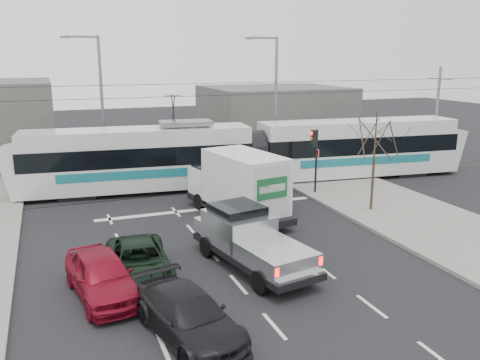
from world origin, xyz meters
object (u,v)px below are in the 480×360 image
object	(u,v)px
tram	(254,153)
red_car	(102,275)
green_car	(139,261)
navy_pickup	(262,183)
bare_tree	(375,138)
dark_car	(189,315)
silver_pickup	(248,238)
box_truck	(239,186)
street_lamp_near	(273,95)
street_lamp_far	(99,97)
traffic_signal	(315,147)

from	to	relation	value
tram	red_car	size ratio (longest dim) A/B	6.16
green_car	navy_pickup	bearing A→B (deg)	47.11
bare_tree	green_car	distance (m)	13.34
bare_tree	dark_car	bearing A→B (deg)	-145.34
bare_tree	silver_pickup	xyz separation A→B (m)	(-8.35, -3.99, -2.71)
box_truck	navy_pickup	size ratio (longest dim) A/B	1.40
silver_pickup	street_lamp_near	bearing A→B (deg)	51.78
dark_car	street_lamp_far	bearing A→B (deg)	77.37
street_lamp_far	navy_pickup	distance (m)	12.77
bare_tree	dark_car	xyz separation A→B (m)	(-11.79, -8.15, -3.13)
dark_car	green_car	bearing A→B (deg)	85.40
dark_car	street_lamp_near	bearing A→B (deg)	47.04
box_truck	street_lamp_near	bearing A→B (deg)	46.89
traffic_signal	navy_pickup	distance (m)	3.64
silver_pickup	traffic_signal	bearing A→B (deg)	37.18
dark_car	red_car	bearing A→B (deg)	107.73
street_lamp_far	red_car	distance (m)	18.85
traffic_signal	green_car	bearing A→B (deg)	-145.54
tram	silver_pickup	distance (m)	12.63
traffic_signal	street_lamp_far	bearing A→B (deg)	138.28
silver_pickup	green_car	world-z (taller)	silver_pickup
street_lamp_near	street_lamp_far	distance (m)	11.67
street_lamp_far	navy_pickup	size ratio (longest dim) A/B	1.83
traffic_signal	silver_pickup	bearing A→B (deg)	-132.09
street_lamp_near	tram	xyz separation A→B (m)	(-3.07, -3.92, -3.16)
tram	dark_car	xyz separation A→B (m)	(-8.44, -15.73, -1.30)
tram	navy_pickup	size ratio (longest dim) A/B	5.51
box_truck	dark_car	distance (m)	10.96
street_lamp_near	street_lamp_far	bearing A→B (deg)	170.13
tram	green_car	xyz separation A→B (m)	(-9.06, -11.33, -1.32)
street_lamp_near	navy_pickup	distance (m)	9.46
traffic_signal	silver_pickup	xyz separation A→B (m)	(-7.22, -7.99, -1.66)
street_lamp_far	dark_car	bearing A→B (deg)	-90.02
tram	navy_pickup	world-z (taller)	tram
street_lamp_near	silver_pickup	xyz separation A→B (m)	(-8.06, -15.49, -4.03)
box_truck	green_car	bearing A→B (deg)	-148.44
silver_pickup	box_truck	xyz separation A→B (m)	(1.69, 5.47, 0.55)
traffic_signal	silver_pickup	size ratio (longest dim) A/B	0.58
street_lamp_near	navy_pickup	xyz separation A→B (m)	(-4.02, -7.49, -4.14)
street_lamp_far	tram	size ratio (longest dim) A/B	0.33
box_truck	street_lamp_far	bearing A→B (deg)	102.45
silver_pickup	dark_car	xyz separation A→B (m)	(-3.45, -4.16, -0.42)
tram	red_car	world-z (taller)	tram
bare_tree	box_truck	distance (m)	7.15
tram	dark_car	distance (m)	17.90
navy_pickup	red_car	size ratio (longest dim) A/B	1.12
bare_tree	tram	size ratio (longest dim) A/B	0.18
street_lamp_far	tram	distance (m)	10.77
silver_pickup	bare_tree	bearing A→B (deg)	14.84
navy_pickup	dark_car	size ratio (longest dim) A/B	1.08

